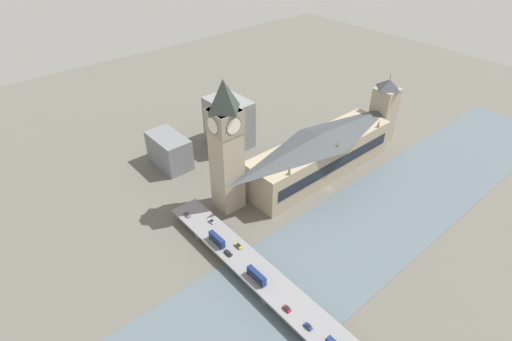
{
  "coord_description": "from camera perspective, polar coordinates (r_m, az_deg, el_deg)",
  "views": [
    {
      "loc": [
        -116.46,
        158.61,
        149.26
      ],
      "look_at": [
        20.86,
        41.05,
        21.55
      ],
      "focal_mm": 28.0,
      "sensor_mm": 36.0,
      "label": 1
    }
  ],
  "objects": [
    {
      "name": "ground_plane",
      "position": [
        246.98,
        10.45,
        -2.63
      ],
      "size": [
        600.0,
        600.0,
        0.0
      ],
      "primitive_type": "plane",
      "color": "#605E56"
    },
    {
      "name": "car_southbound_mid",
      "position": [
        172.43,
        7.46,
        -21.19
      ],
      "size": [
        3.82,
        1.8,
        1.39
      ],
      "color": "navy",
      "rests_on": "road_bridge"
    },
    {
      "name": "road_bridge",
      "position": [
        184.27,
        2.68,
        -16.52
      ],
      "size": [
        149.27,
        15.59,
        5.69
      ],
      "color": "slate",
      "rests_on": "ground_plane"
    },
    {
      "name": "double_decker_bus_lead",
      "position": [
        183.93,
        0.07,
        -14.77
      ],
      "size": [
        11.06,
        2.54,
        4.81
      ],
      "color": "navy",
      "rests_on": "road_bridge"
    },
    {
      "name": "car_northbound_lead",
      "position": [
        212.82,
        -6.37,
        -7.21
      ],
      "size": [
        4.11,
        1.89,
        1.29
      ],
      "color": "silver",
      "rests_on": "road_bridge"
    },
    {
      "name": "car_southbound_lead",
      "position": [
        176.27,
        4.43,
        -19.06
      ],
      "size": [
        3.81,
        1.84,
        1.42
      ],
      "color": "maroon",
      "rests_on": "road_bridge"
    },
    {
      "name": "clock_tower",
      "position": [
        207.59,
        -4.33,
        3.82
      ],
      "size": [
        15.03,
        15.03,
        76.82
      ],
      "color": "tan",
      "rests_on": "ground_plane"
    },
    {
      "name": "city_block_center",
      "position": [
        265.22,
        -12.28,
        2.8
      ],
      "size": [
        30.83,
        17.27,
        20.97
      ],
      "color": "slate",
      "rests_on": "ground_plane"
    },
    {
      "name": "parliament_hall",
      "position": [
        251.95,
        9.23,
        2.41
      ],
      "size": [
        26.65,
        105.42,
        29.23
      ],
      "color": "tan",
      "rests_on": "ground_plane"
    },
    {
      "name": "car_northbound_tail",
      "position": [
        218.62,
        -9.83,
        -6.21
      ],
      "size": [
        4.78,
        1.89,
        1.39
      ],
      "color": "slate",
      "rests_on": "road_bridge"
    },
    {
      "name": "city_block_west",
      "position": [
        279.79,
        -3.88,
        6.9
      ],
      "size": [
        31.13,
        22.57,
        33.58
      ],
      "color": "gray",
      "rests_on": "ground_plane"
    },
    {
      "name": "double_decker_bus_rear",
      "position": [
        200.22,
        -5.62,
        -9.72
      ],
      "size": [
        10.75,
        2.54,
        4.78
      ],
      "color": "navy",
      "rests_on": "road_bridge"
    },
    {
      "name": "car_northbound_mid",
      "position": [
        198.98,
        -2.56,
        -10.68
      ],
      "size": [
        4.48,
        1.81,
        1.46
      ],
      "color": "gold",
      "rests_on": "road_bridge"
    },
    {
      "name": "car_southbound_extra",
      "position": [
        196.01,
        -4.01,
        -11.67
      ],
      "size": [
        4.75,
        1.94,
        1.39
      ],
      "color": "black",
      "rests_on": "road_bridge"
    },
    {
      "name": "river_water",
      "position": [
        232.33,
        17.06,
        -6.6
      ],
      "size": [
        58.63,
        360.0,
        0.3
      ],
      "primitive_type": "cube",
      "color": "slate",
      "rests_on": "ground_plane"
    },
    {
      "name": "victoria_tower",
      "position": [
        294.29,
        17.75,
        8.11
      ],
      "size": [
        14.21,
        14.21,
        50.13
      ],
      "color": "tan",
      "rests_on": "ground_plane"
    }
  ]
}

